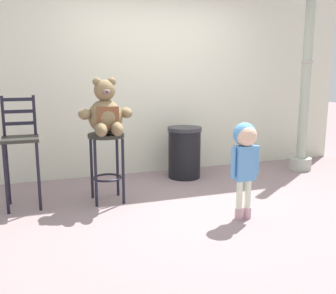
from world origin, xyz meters
The scene contains 8 objects.
ground_plane centered at (0.00, 0.00, 0.00)m, with size 24.00×24.00×0.00m, color gray.
building_wall centered at (0.00, 1.80, 1.88)m, with size 6.28×0.30×3.76m, color beige.
bar_stool_with_teddy centered at (-0.87, 0.55, 0.56)m, with size 0.40×0.40×0.78m.
teddy_bear centered at (-0.87, 0.52, 1.00)m, with size 0.59×0.53×0.61m.
child_walking centered at (0.31, -0.43, 0.70)m, with size 0.31×0.25×0.97m.
trash_bin centered at (0.32, 1.19, 0.36)m, with size 0.47×0.47×0.71m.
lamppost centered at (2.14, 1.02, 1.08)m, with size 0.32×0.32×2.74m.
bar_chair_empty centered at (-1.77, 0.67, 0.68)m, with size 0.37×0.37×1.20m.
Camera 1 is at (-1.62, -3.65, 1.45)m, focal length 41.21 mm.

